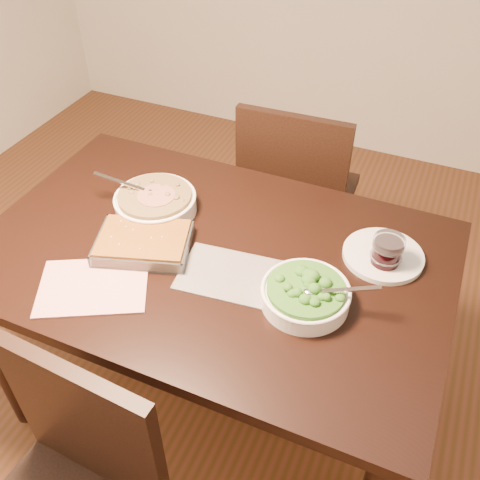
# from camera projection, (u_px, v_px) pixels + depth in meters

# --- Properties ---
(ground) EXTENTS (4.00, 4.00, 0.00)m
(ground) POSITION_uv_depth(u_px,v_px,m) (218.00, 393.00, 2.08)
(ground) COLOR #472D14
(ground) RESTS_ON ground
(table) EXTENTS (1.40, 0.90, 0.75)m
(table) POSITION_uv_depth(u_px,v_px,m) (212.00, 274.00, 1.65)
(table) COLOR black
(table) RESTS_ON ground
(magazine_a) EXTENTS (0.36, 0.33, 0.01)m
(magazine_a) POSITION_uv_depth(u_px,v_px,m) (93.00, 286.00, 1.48)
(magazine_a) COLOR #BA353F
(magazine_a) RESTS_ON table
(magazine_b) EXTENTS (0.30, 0.23, 0.00)m
(magazine_b) POSITION_uv_depth(u_px,v_px,m) (229.00, 275.00, 1.51)
(magazine_b) COLOR #28272F
(magazine_b) RESTS_ON table
(coaster) EXTENTS (0.11, 0.11, 0.00)m
(coaster) POSITION_uv_depth(u_px,v_px,m) (383.00, 265.00, 1.54)
(coaster) COLOR white
(coaster) RESTS_ON table
(stew_bowl) EXTENTS (0.29, 0.26, 0.10)m
(stew_bowl) POSITION_uv_depth(u_px,v_px,m) (155.00, 202.00, 1.71)
(stew_bowl) COLOR white
(stew_bowl) RESTS_ON table
(broccoli_bowl) EXTENTS (0.27, 0.24, 0.09)m
(broccoli_bowl) POSITION_uv_depth(u_px,v_px,m) (306.00, 294.00, 1.42)
(broccoli_bowl) COLOR white
(broccoli_bowl) RESTS_ON table
(baking_dish) EXTENTS (0.32, 0.27, 0.05)m
(baking_dish) POSITION_uv_depth(u_px,v_px,m) (144.00, 243.00, 1.58)
(baking_dish) COLOR silver
(baking_dish) RESTS_ON table
(wine_tumbler) EXTENTS (0.09, 0.09, 0.10)m
(wine_tumbler) POSITION_uv_depth(u_px,v_px,m) (387.00, 252.00, 1.51)
(wine_tumbler) COLOR black
(wine_tumbler) RESTS_ON coaster
(dinner_plate) EXTENTS (0.24, 0.24, 0.02)m
(dinner_plate) POSITION_uv_depth(u_px,v_px,m) (383.00, 255.00, 1.56)
(dinner_plate) COLOR silver
(dinner_plate) RESTS_ON table
(chair_far) EXTENTS (0.45, 0.45, 0.92)m
(chair_far) POSITION_uv_depth(u_px,v_px,m) (296.00, 191.00, 2.21)
(chair_far) COLOR black
(chair_far) RESTS_ON ground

